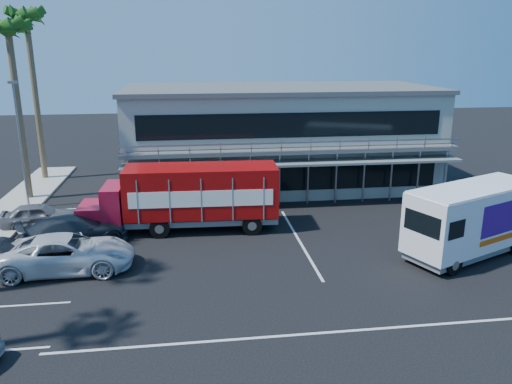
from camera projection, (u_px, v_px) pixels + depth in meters
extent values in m
plane|color=black|center=(272.00, 266.00, 23.80)|extent=(120.00, 120.00, 0.00)
cube|color=gray|center=(279.00, 138.00, 37.48)|extent=(22.00, 10.00, 7.00)
cube|color=#515454|center=(280.00, 88.00, 36.47)|extent=(22.40, 10.40, 0.30)
cube|color=#515454|center=(294.00, 151.00, 32.12)|extent=(22.00, 1.20, 0.25)
cube|color=gray|center=(296.00, 145.00, 31.46)|extent=(22.00, 0.08, 0.90)
cube|color=slate|center=(295.00, 163.00, 32.03)|extent=(22.00, 1.80, 0.15)
cube|color=black|center=(292.00, 179.00, 33.23)|extent=(20.00, 0.06, 1.60)
cube|color=black|center=(293.00, 125.00, 32.23)|extent=(20.00, 0.06, 1.60)
cylinder|color=brown|center=(20.00, 119.00, 32.76)|extent=(0.44, 0.44, 11.00)
sphere|color=#1B4112|center=(8.00, 28.00, 31.17)|extent=(1.10, 1.10, 1.10)
cylinder|color=brown|center=(36.00, 103.00, 37.80)|extent=(0.44, 0.44, 12.00)
sphere|color=#1B4112|center=(26.00, 16.00, 36.08)|extent=(1.10, 1.10, 1.10)
cylinder|color=gray|center=(21.00, 147.00, 31.34)|extent=(0.14, 0.14, 8.00)
cube|color=gray|center=(12.00, 82.00, 30.22)|extent=(0.50, 0.25, 0.18)
cube|color=maroon|center=(94.00, 215.00, 27.77)|extent=(1.57, 2.43, 1.27)
cube|color=maroon|center=(114.00, 204.00, 27.72)|extent=(1.15, 2.67, 2.21)
cube|color=black|center=(113.00, 194.00, 27.54)|extent=(0.14, 2.24, 0.74)
cube|color=#990909|center=(202.00, 190.00, 27.97)|extent=(8.53, 2.96, 2.74)
cube|color=slate|center=(202.00, 218.00, 28.43)|extent=(8.51, 2.56, 0.32)
cube|color=white|center=(201.00, 199.00, 26.73)|extent=(7.76, 0.33, 0.90)
cube|color=white|center=(202.00, 186.00, 29.27)|extent=(7.76, 0.33, 0.90)
cylinder|color=black|center=(96.00, 231.00, 26.83)|extent=(1.11, 0.32, 1.10)
cylinder|color=black|center=(105.00, 217.00, 29.05)|extent=(1.11, 0.32, 1.10)
cylinder|color=black|center=(160.00, 228.00, 27.14)|extent=(1.11, 0.32, 1.10)
cylinder|color=black|center=(163.00, 215.00, 29.36)|extent=(1.11, 0.32, 1.10)
cylinder|color=black|center=(252.00, 225.00, 27.61)|extent=(1.11, 0.32, 1.10)
cylinder|color=black|center=(249.00, 212.00, 29.83)|extent=(1.11, 0.32, 1.10)
cube|color=white|center=(473.00, 216.00, 24.51)|extent=(7.71, 5.23, 2.93)
cube|color=slate|center=(469.00, 247.00, 24.96)|extent=(7.34, 4.88, 0.37)
cube|color=black|center=(422.00, 223.00, 22.61)|extent=(0.88, 1.91, 0.99)
cube|color=white|center=(476.00, 187.00, 24.09)|extent=(7.55, 5.13, 0.08)
cube|color=#3E0D78|center=(507.00, 217.00, 23.83)|extent=(3.46, 1.54, 1.57)
cube|color=#3E0D78|center=(462.00, 203.00, 25.91)|extent=(3.46, 1.54, 1.57)
cube|color=#F2590C|center=(504.00, 237.00, 24.11)|extent=(3.45, 1.53, 0.26)
cylinder|color=black|center=(453.00, 265.00, 22.72)|extent=(1.03, 0.66, 1.00)
cylinder|color=black|center=(415.00, 249.00, 24.54)|extent=(1.03, 0.66, 1.00)
cylinder|color=black|center=(477.00, 231.00, 26.94)|extent=(1.03, 0.66, 1.00)
imported|color=black|center=(2.00, 256.00, 23.14)|extent=(4.37, 1.81, 1.41)
imported|color=silver|center=(67.00, 253.00, 23.11)|extent=(6.17, 2.94, 1.70)
imported|color=#282F36|center=(74.00, 231.00, 26.12)|extent=(5.94, 4.26, 1.60)
imported|color=slate|center=(39.00, 215.00, 28.86)|extent=(4.27, 2.18, 1.39)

